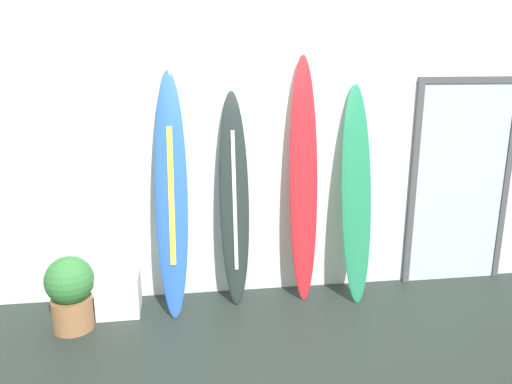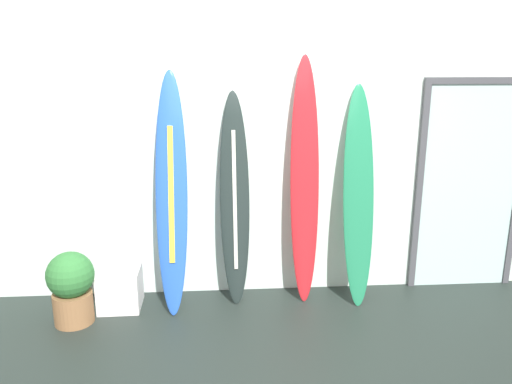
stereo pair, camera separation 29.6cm
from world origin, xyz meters
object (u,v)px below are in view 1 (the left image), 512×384
surfboard_charcoal (234,202)px  display_block_left (119,292)px  surfboard_crimson (303,183)px  surfboard_emerald (356,196)px  potted_plant (70,291)px  surfboard_cobalt (171,196)px  glass_door (460,179)px

surfboard_charcoal → display_block_left: (-1.07, -0.09, -0.79)m
surfboard_crimson → surfboard_emerald: (0.50, -0.05, -0.13)m
surfboard_charcoal → potted_plant: (-1.43, -0.35, -0.63)m
display_block_left → potted_plant: 0.47m
surfboard_emerald → potted_plant: surfboard_emerald is taller
surfboard_cobalt → display_block_left: surfboard_cobalt is taller
surfboard_emerald → potted_plant: (-2.57, -0.30, -0.65)m
surfboard_charcoal → surfboard_crimson: (0.64, -0.00, 0.15)m
surfboard_charcoal → surfboard_crimson: surfboard_crimson is taller
display_block_left → surfboard_emerald: bearing=1.0°
surfboard_cobalt → surfboard_crimson: size_ratio=0.94×
surfboard_crimson → glass_door: bearing=5.7°
surfboard_cobalt → surfboard_charcoal: size_ratio=1.09×
surfboard_crimson → surfboard_emerald: bearing=-5.9°
surfboard_crimson → potted_plant: (-2.07, -0.35, -0.78)m
surfboard_crimson → potted_plant: surfboard_crimson is taller
display_block_left → glass_door: glass_door is taller
surfboard_crimson → surfboard_cobalt: bearing=-175.4°
display_block_left → potted_plant: potted_plant is taller
surfboard_emerald → display_block_left: (-2.21, -0.04, -0.81)m
surfboard_crimson → display_block_left: surfboard_crimson is taller
surfboard_charcoal → display_block_left: surfboard_charcoal is taller
surfboard_cobalt → surfboard_charcoal: bearing=10.1°
surfboard_charcoal → surfboard_crimson: 0.66m
display_block_left → glass_door: 3.49m
surfboard_crimson → potted_plant: 2.24m
potted_plant → surfboard_crimson: bearing=9.5°
surfboard_crimson → glass_door: 1.66m
surfboard_charcoal → surfboard_crimson: size_ratio=0.86×
surfboard_cobalt → surfboard_charcoal: surfboard_cobalt is taller
surfboard_emerald → display_block_left: bearing=-179.0°
display_block_left → surfboard_charcoal: bearing=5.0°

